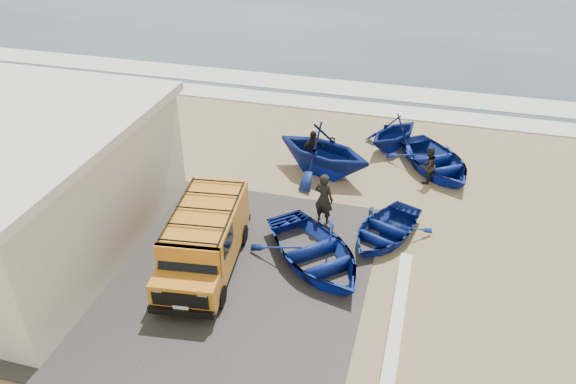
# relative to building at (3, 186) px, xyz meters

# --- Properties ---
(ground) EXTENTS (160.00, 160.00, 0.00)m
(ground) POSITION_rel_building_xyz_m (7.50, 2.00, -2.16)
(ground) COLOR tan
(slab) EXTENTS (12.00, 10.00, 0.05)m
(slab) POSITION_rel_building_xyz_m (5.50, -0.00, -2.14)
(slab) COLOR #3B3936
(slab) RESTS_ON ground
(surf_line) EXTENTS (180.00, 1.60, 0.06)m
(surf_line) POSITION_rel_building_xyz_m (7.50, 14.00, -2.13)
(surf_line) COLOR white
(surf_line) RESTS_ON ground
(surf_wash) EXTENTS (180.00, 2.20, 0.04)m
(surf_wash) POSITION_rel_building_xyz_m (7.50, 16.50, -2.14)
(surf_wash) COLOR white
(surf_wash) RESTS_ON ground
(building) EXTENTS (8.40, 9.40, 4.30)m
(building) POSITION_rel_building_xyz_m (0.00, 0.00, 0.00)
(building) COLOR white
(building) RESTS_ON ground
(parapet) EXTENTS (0.35, 6.00, 0.55)m
(parapet) POSITION_rel_building_xyz_m (12.50, -1.00, -1.89)
(parapet) COLOR silver
(parapet) RESTS_ON ground
(van) EXTENTS (2.43, 4.95, 2.04)m
(van) POSITION_rel_building_xyz_m (6.52, 0.41, -1.07)
(van) COLOR orange
(van) RESTS_ON ground
(boat_near_left) EXTENTS (5.31, 5.37, 0.91)m
(boat_near_left) POSITION_rel_building_xyz_m (9.73, 1.42, -1.71)
(boat_near_left) COLOR navy
(boat_near_left) RESTS_ON ground
(boat_near_right) EXTENTS (3.57, 4.11, 0.71)m
(boat_near_right) POSITION_rel_building_xyz_m (11.68, 3.37, -1.81)
(boat_near_right) COLOR navy
(boat_near_right) RESTS_ON ground
(boat_mid_left) EXTENTS (5.01, 4.68, 2.14)m
(boat_mid_left) POSITION_rel_building_xyz_m (8.74, 7.12, -1.10)
(boat_mid_left) COLOR navy
(boat_mid_left) RESTS_ON ground
(boat_mid_right) EXTENTS (4.82, 5.18, 0.87)m
(boat_mid_right) POSITION_rel_building_xyz_m (13.07, 8.54, -1.73)
(boat_mid_right) COLOR navy
(boat_mid_right) RESTS_ON ground
(boat_far_left) EXTENTS (3.66, 3.80, 1.54)m
(boat_far_left) POSITION_rel_building_xyz_m (11.22, 10.07, -1.39)
(boat_far_left) COLOR navy
(boat_far_left) RESTS_ON ground
(fisherman_front) EXTENTS (0.81, 0.65, 1.92)m
(fisherman_front) POSITION_rel_building_xyz_m (9.49, 3.77, -1.20)
(fisherman_front) COLOR black
(fisherman_front) RESTS_ON ground
(fisherman_middle) EXTENTS (0.90, 0.92, 1.50)m
(fisherman_middle) POSITION_rel_building_xyz_m (12.80, 7.50, -1.41)
(fisherman_middle) COLOR black
(fisherman_middle) RESTS_ON ground
(fisherman_back) EXTENTS (1.00, 1.02, 1.72)m
(fisherman_back) POSITION_rel_building_xyz_m (8.27, 7.30, -1.30)
(fisherman_back) COLOR black
(fisherman_back) RESTS_ON ground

